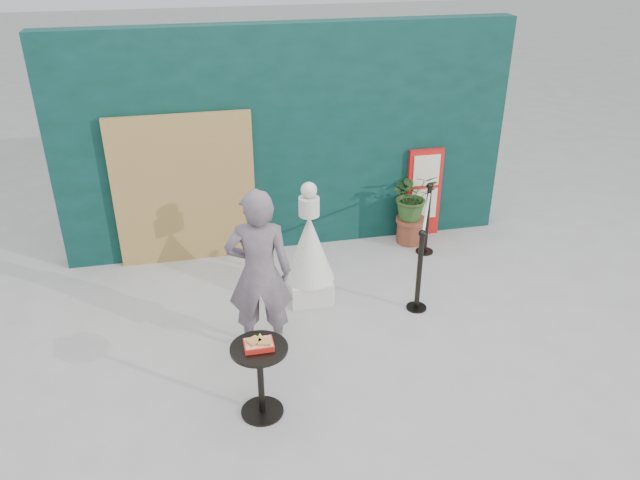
{
  "coord_description": "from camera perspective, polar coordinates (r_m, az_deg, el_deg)",
  "views": [
    {
      "loc": [
        -1.31,
        -4.69,
        4.12
      ],
      "look_at": [
        0.0,
        1.2,
        1.0
      ],
      "focal_mm": 35.0,
      "sensor_mm": 36.0,
      "label": 1
    }
  ],
  "objects": [
    {
      "name": "back_wall",
      "position": [
        8.37,
        -2.93,
        9.08
      ],
      "size": [
        6.0,
        0.3,
        3.0
      ],
      "primitive_type": "cube",
      "color": "black",
      "rests_on": "ground"
    },
    {
      "name": "statue",
      "position": [
        7.33,
        -0.97,
        -1.19
      ],
      "size": [
        0.59,
        0.59,
        1.51
      ],
      "color": "silver",
      "rests_on": "ground"
    },
    {
      "name": "cafe_table",
      "position": [
        5.77,
        -5.5,
        -11.73
      ],
      "size": [
        0.52,
        0.52,
        0.75
      ],
      "color": "black",
      "rests_on": "ground"
    },
    {
      "name": "menu_board",
      "position": [
        8.98,
        9.47,
        4.26
      ],
      "size": [
        0.5,
        0.07,
        1.3
      ],
      "color": "red",
      "rests_on": "ground"
    },
    {
      "name": "planter",
      "position": [
        8.75,
        8.43,
        3.45
      ],
      "size": [
        0.63,
        0.54,
        1.06
      ],
      "color": "brown",
      "rests_on": "ground"
    },
    {
      "name": "stanchion_barrier",
      "position": [
        7.9,
        9.44,
        -0.35
      ],
      "size": [
        0.84,
        1.54,
        1.03
      ],
      "color": "black",
      "rests_on": "ground"
    },
    {
      "name": "bamboo_fence",
      "position": [
        8.24,
        -12.25,
        4.47
      ],
      "size": [
        1.8,
        0.08,
        2.0
      ],
      "primitive_type": "cube",
      "color": "tan",
      "rests_on": "ground"
    },
    {
      "name": "ground",
      "position": [
        6.38,
        2.4,
        -12.93
      ],
      "size": [
        60.0,
        60.0,
        0.0
      ],
      "primitive_type": "plane",
      "color": "#ADAAA5",
      "rests_on": "ground"
    },
    {
      "name": "woman",
      "position": [
        6.35,
        -5.57,
        -3.04
      ],
      "size": [
        0.73,
        0.54,
        1.84
      ],
      "primitive_type": "imported",
      "rotation": [
        0.0,
        0.0,
        2.99
      ],
      "color": "slate",
      "rests_on": "ground"
    },
    {
      "name": "food_basket",
      "position": [
        5.59,
        -5.61,
        -9.41
      ],
      "size": [
        0.26,
        0.19,
        0.11
      ],
      "color": "red",
      "rests_on": "cafe_table"
    }
  ]
}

